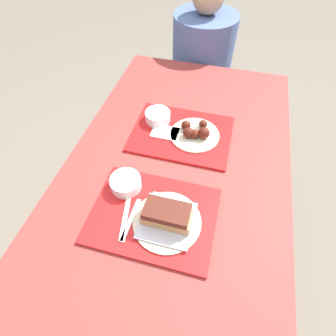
# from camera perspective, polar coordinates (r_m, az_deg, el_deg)

# --- Properties ---
(ground_plane) EXTENTS (12.00, 12.00, 0.00)m
(ground_plane) POSITION_cam_1_polar(r_m,az_deg,el_deg) (1.71, 0.40, -18.29)
(ground_plane) COLOR #706656
(picnic_table) EXTENTS (0.92, 1.79, 0.77)m
(picnic_table) POSITION_cam_1_polar(r_m,az_deg,el_deg) (1.10, 0.59, -6.10)
(picnic_table) COLOR maroon
(picnic_table) RESTS_ON ground_plane
(picnic_bench_far) EXTENTS (0.87, 0.28, 0.46)m
(picnic_bench_far) POSITION_cam_1_polar(r_m,az_deg,el_deg) (2.09, 8.48, 15.23)
(picnic_bench_far) COLOR maroon
(picnic_bench_far) RESTS_ON ground_plane
(tray_near) EXTENTS (0.44, 0.33, 0.01)m
(tray_near) POSITION_cam_1_polar(r_m,az_deg,el_deg) (0.95, -3.17, -10.18)
(tray_near) COLOR red
(tray_near) RESTS_ON picnic_table
(tray_far) EXTENTS (0.44, 0.33, 0.01)m
(tray_far) POSITION_cam_1_polar(r_m,az_deg,el_deg) (1.20, 2.98, 7.46)
(tray_far) COLOR red
(tray_far) RESTS_ON picnic_table
(bowl_coleslaw_near) EXTENTS (0.12, 0.12, 0.05)m
(bowl_coleslaw_near) POSITION_cam_1_polar(r_m,az_deg,el_deg) (1.00, -9.21, -3.16)
(bowl_coleslaw_near) COLOR white
(bowl_coleslaw_near) RESTS_ON tray_near
(brisket_sandwich_plate) EXTENTS (0.24, 0.24, 0.09)m
(brisket_sandwich_plate) POSITION_cam_1_polar(r_m,az_deg,el_deg) (0.90, -0.22, -10.72)
(brisket_sandwich_plate) COLOR beige
(brisket_sandwich_plate) RESTS_ON tray_near
(plastic_fork_near) EXTENTS (0.05, 0.17, 0.00)m
(plastic_fork_near) POSITION_cam_1_polar(r_m,az_deg,el_deg) (0.95, -9.34, -10.72)
(plastic_fork_near) COLOR white
(plastic_fork_near) RESTS_ON tray_near
(plastic_knife_near) EXTENTS (0.02, 0.17, 0.00)m
(plastic_knife_near) POSITION_cam_1_polar(r_m,az_deg,el_deg) (0.94, -8.07, -11.06)
(plastic_knife_near) COLOR white
(plastic_knife_near) RESTS_ON tray_near
(condiment_packet) EXTENTS (0.04, 0.03, 0.01)m
(condiment_packet) POSITION_cam_1_polar(r_m,az_deg,el_deg) (0.98, -2.45, -6.06)
(condiment_packet) COLOR #A59E93
(condiment_packet) RESTS_ON tray_near
(bowl_coleslaw_far) EXTENTS (0.12, 0.12, 0.05)m
(bowl_coleslaw_far) POSITION_cam_1_polar(r_m,az_deg,el_deg) (1.24, -2.23, 11.27)
(bowl_coleslaw_far) COLOR white
(bowl_coleslaw_far) RESTS_ON tray_far
(wings_plate_far) EXTENTS (0.22, 0.22, 0.06)m
(wings_plate_far) POSITION_cam_1_polar(r_m,az_deg,el_deg) (1.18, 5.91, 7.69)
(wings_plate_far) COLOR beige
(wings_plate_far) RESTS_ON tray_far
(napkin_far) EXTENTS (0.12, 0.08, 0.01)m
(napkin_far) POSITION_cam_1_polar(r_m,az_deg,el_deg) (1.19, -0.64, 7.76)
(napkin_far) COLOR white
(napkin_far) RESTS_ON tray_far
(person_seated_across) EXTENTS (0.40, 0.40, 0.68)m
(person_seated_across) POSITION_cam_1_polar(r_m,az_deg,el_deg) (1.91, 7.58, 24.00)
(person_seated_across) COLOR #4C6093
(person_seated_across) RESTS_ON picnic_bench_far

